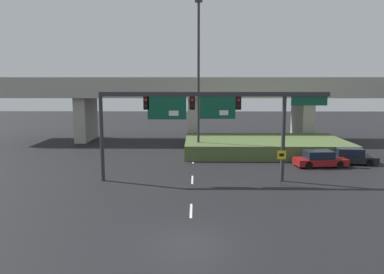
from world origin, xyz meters
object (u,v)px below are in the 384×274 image
Objects in this scene: signal_gantry at (205,109)px; parked_sedan_near_right at (320,159)px; parked_sedan_mid_right at (350,156)px; highway_light_pole_near at (198,76)px; speed_limit_sign at (281,162)px.

parked_sedan_near_right is at bearing 26.18° from signal_gantry.
signal_gantry is 3.70× the size of parked_sedan_mid_right.
parked_sedan_mid_right is (13.63, -3.09, -7.15)m from highway_light_pole_near.
speed_limit_sign is 13.36m from highway_light_pole_near.
signal_gantry is 6.52× the size of speed_limit_sign.
parked_sedan_mid_right is at bearing 25.09° from signal_gantry.
signal_gantry is 1.11× the size of highway_light_pole_near.
highway_light_pole_near is 3.28× the size of parked_sedan_near_right.
signal_gantry is 6.58m from speed_limit_sign.
highway_light_pole_near is at bearing 151.95° from parked_sedan_near_right.
signal_gantry reaches higher than parked_sedan_mid_right.
signal_gantry is at bearing -146.94° from parked_sedan_mid_right.
parked_sedan_mid_right is at bearing -12.77° from highway_light_pole_near.
parked_sedan_mid_right is at bearing 42.77° from speed_limit_sign.
parked_sedan_mid_right is (3.15, 1.24, 0.01)m from parked_sedan_near_right.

